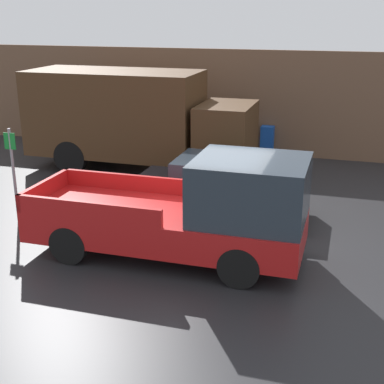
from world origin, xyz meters
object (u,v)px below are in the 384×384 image
object	(u,v)px
car	(221,187)
newspaper_box	(267,141)
pickup_truck	(193,212)
delivery_truck	(132,117)
parking_sign	(13,171)

from	to	relation	value
car	newspaper_box	xyz separation A→B (m)	(0.19, 6.21, -0.21)
pickup_truck	delivery_truck	xyz separation A→B (m)	(-3.84, 6.00, 0.69)
car	newspaper_box	bearing A→B (deg)	88.26
delivery_truck	newspaper_box	size ratio (longest dim) A/B	6.62
car	delivery_truck	bearing A→B (deg)	138.53
parking_sign	newspaper_box	xyz separation A→B (m)	(4.90, 8.10, -0.78)
parking_sign	pickup_truck	bearing A→B (deg)	-9.03
car	delivery_truck	world-z (taller)	delivery_truck
newspaper_box	pickup_truck	bearing A→B (deg)	-90.86
pickup_truck	newspaper_box	bearing A→B (deg)	89.14
pickup_truck	parking_sign	xyz separation A→B (m)	(-4.77, 0.76, 0.28)
delivery_truck	car	bearing A→B (deg)	-41.47
newspaper_box	car	bearing A→B (deg)	-91.74
delivery_truck	parking_sign	world-z (taller)	delivery_truck
delivery_truck	newspaper_box	distance (m)	5.04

